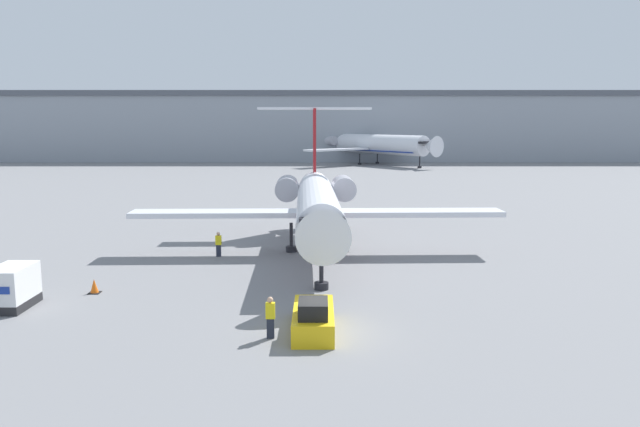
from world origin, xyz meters
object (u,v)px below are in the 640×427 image
Objects in this scene: worker_by_wing at (216,244)px; airplane_main at (315,202)px; luggage_cart at (9,288)px; traffic_cone_left at (91,287)px; airplane_parked_far_left at (370,144)px; worker_near_tug at (268,316)px; pushback_tug at (311,318)px.

airplane_main is at bearing 9.78° from worker_by_wing.
luggage_cart is 14.60m from worker_by_wing.
traffic_cone_left is at bearing -139.22° from airplane_main.
traffic_cone_left is 102.21m from airplane_parked_far_left.
traffic_cone_left is at bearing 40.74° from luggage_cart.
worker_near_tug is 0.06× the size of airplane_parked_far_left.
airplane_parked_far_left is (18.11, 90.16, 3.43)m from worker_by_wing.
airplane_parked_far_left is at bearing 76.76° from traffic_cone_left.
airplane_parked_far_left reaches higher than pushback_tug.
worker_by_wing is 0.06× the size of airplane_parked_far_left.
worker_by_wing is (-4.87, 16.34, -0.09)m from worker_near_tug.
pushback_tug is at bearing -96.15° from airplane_parked_far_left.
airplane_parked_far_left is at bearing 82.77° from airplane_main.
worker_by_wing reaches higher than pushback_tug.
airplane_main reaches higher than luggage_cart.
pushback_tug is at bearing -66.53° from worker_by_wing.
traffic_cone_left is at bearing -103.24° from airplane_parked_far_left.
luggage_cart reaches higher than pushback_tug.
luggage_cart is 13.98m from worker_near_tug.
luggage_cart reaches higher than worker_by_wing.
airplane_main reaches higher than traffic_cone_left.
airplane_main is 89.70m from airplane_parked_far_left.
traffic_cone_left is (-5.28, -9.26, -0.51)m from worker_by_wing.
worker_by_wing is (8.39, 11.94, -0.18)m from luggage_cart.
pushback_tug is at bearing -13.14° from luggage_cart.
luggage_cart is at bearing 166.86° from pushback_tug.
airplane_main is 14.15× the size of worker_near_tug.
traffic_cone_left is (-10.16, 7.08, -0.60)m from worker_near_tug.
worker_by_wing is 92.02m from airplane_parked_far_left.
worker_by_wing is at bearing 106.61° from worker_near_tug.
traffic_cone_left is at bearing -119.69° from worker_by_wing.
airplane_parked_far_left is (26.50, 102.10, 3.25)m from luggage_cart.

